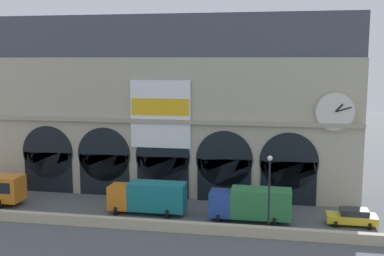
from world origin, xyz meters
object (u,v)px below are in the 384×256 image
Objects in this scene: box_truck_mideast at (251,203)px; street_lamp_quayside at (269,184)px; car_east at (352,217)px; box_truck_center at (148,197)px.

box_truck_mideast is 4.44m from street_lamp_quayside.
box_truck_mideast is at bearing -176.84° from car_east.
box_truck_center is at bearing 163.15° from street_lamp_quayside.
box_truck_center is 19.08m from car_east.
box_truck_center reaches higher than car_east.
car_east is (9.07, 0.50, -0.90)m from box_truck_mideast.
box_truck_center is 12.47m from street_lamp_quayside.
street_lamp_quayside reaches higher than box_truck_mideast.
car_east is 0.64× the size of street_lamp_quayside.
box_truck_center is at bearing -179.78° from car_east.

